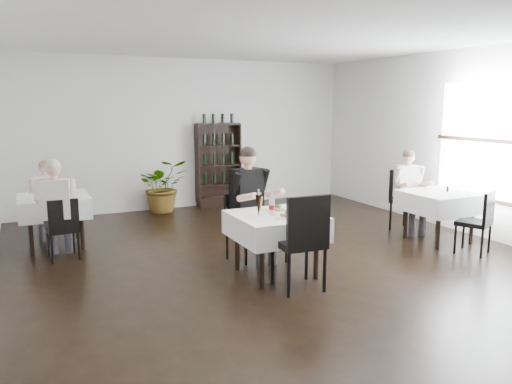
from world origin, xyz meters
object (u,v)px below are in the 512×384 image
diner_main (252,195)px  main_table (276,226)px  wine_shelf (218,166)px  potted_tree (163,186)px

diner_main → main_table: bearing=-87.2°
wine_shelf → potted_tree: 1.25m
potted_tree → wine_shelf: bearing=5.6°
main_table → diner_main: diner_main is taller
potted_tree → diner_main: size_ratio=0.67×
main_table → diner_main: 0.70m
main_table → diner_main: (-0.03, 0.65, 0.28)m
main_table → potted_tree: (-0.31, 4.20, -0.10)m
potted_tree → diner_main: bearing=-85.6°
wine_shelf → potted_tree: bearing=-174.4°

